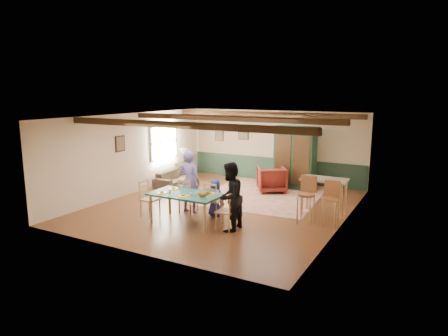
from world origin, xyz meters
The scene contains 35 objects.
floor centered at (0.00, 0.00, 0.00)m, with size 8.00×8.00×0.00m, color #572D18.
wall_back centered at (0.00, 4.00, 1.35)m, with size 7.00×0.02×2.70m, color beige.
wall_left centered at (-3.50, 0.00, 1.35)m, with size 0.02×8.00×2.70m, color beige.
wall_right centered at (3.50, 0.00, 1.35)m, with size 0.02×8.00×2.70m, color beige.
ceiling centered at (0.00, 0.00, 2.70)m, with size 7.00×8.00×0.02m, color white.
wainscot_back centered at (0.00, 3.98, 0.45)m, with size 6.95×0.03×0.90m, color #1E3829.
ceiling_beam_front centered at (0.00, -2.30, 2.61)m, with size 6.95×0.16×0.16m, color black.
ceiling_beam_mid centered at (0.00, 0.40, 2.61)m, with size 6.95×0.16×0.16m, color black.
ceiling_beam_back centered at (0.00, 3.00, 2.61)m, with size 6.95×0.16×0.16m, color black.
window_left centered at (-3.47, 1.70, 1.55)m, with size 0.06×1.60×1.30m, color white, non-canonical shape.
picture_left_wall centered at (-3.47, -0.60, 1.75)m, with size 0.04×0.42×0.52m, color #7D755B, non-canonical shape.
picture_back_a centered at (-1.30, 3.97, 1.80)m, with size 0.45×0.04×0.55m, color #7D755B, non-canonical shape.
picture_back_b centered at (-2.40, 3.97, 1.65)m, with size 0.38×0.04×0.48m, color #7D755B, non-canonical shape.
dining_table centered at (-0.15, -1.78, 0.39)m, with size 1.87×1.04×0.78m, color #1C5A51, non-canonical shape.
dining_chair_far_left centered at (-0.57, -1.04, 0.49)m, with size 0.44×0.46×0.99m, color tan, non-canonical shape.
dining_chair_far_right centered at (0.26, -1.03, 0.49)m, with size 0.44×0.46×0.99m, color tan, non-canonical shape.
dining_chair_end_left centered at (-1.34, -1.79, 0.49)m, with size 0.44×0.46×0.99m, color tan, non-canonical shape.
dining_chair_end_right centered at (1.04, -1.78, 0.49)m, with size 0.44×0.46×0.99m, color tan, non-canonical shape.
person_man centered at (-0.57, -0.96, 0.89)m, with size 0.65×0.43×1.79m, color #705FA3.
person_woman centered at (1.15, -1.78, 0.86)m, with size 0.83×0.65×1.71m, color black.
person_child centered at (0.26, -0.95, 0.52)m, with size 0.51×0.33×1.04m, color navy.
cat centered at (0.42, -1.88, 0.87)m, with size 0.37×0.15×0.19m, color orange, non-canonical shape.
place_setting_near_left centered at (-0.72, -2.05, 0.83)m, with size 0.42×0.31×0.11m, color yellow, non-canonical shape.
place_setting_near_center centered at (-0.05, -2.04, 0.83)m, with size 0.42×0.31×0.11m, color yellow, non-canonical shape.
place_setting_far_left centered at (-0.72, -1.53, 0.83)m, with size 0.42×0.31×0.11m, color yellow, non-canonical shape.
place_setting_far_right centered at (0.42, -1.52, 0.83)m, with size 0.42×0.31×0.11m, color yellow, non-canonical shape.
area_rug centered at (0.51, 1.85, 0.01)m, with size 3.62×4.30×0.01m, color beige.
armoire centered at (1.11, 3.19, 1.11)m, with size 1.56×0.63×2.21m, color #143323.
armchair centered at (0.58, 2.36, 0.43)m, with size 0.93×0.95×0.87m, color #460F0E.
sofa centered at (-2.95, 1.57, 0.27)m, with size 1.84×0.72×0.54m, color #3F3527.
end_table centered at (-3.17, 2.52, 0.32)m, with size 0.52×0.52×0.64m, color black, non-canonical shape.
table_lamp centered at (-3.17, 2.52, 0.93)m, with size 0.33×0.33×0.59m, color beige, non-canonical shape.
counter_table centered at (2.83, 0.65, 0.51)m, with size 1.23×0.72×1.03m, color #B3A88B, non-canonical shape.
bar_stool_left centered at (2.64, -0.38, 0.63)m, with size 0.44×0.49×1.25m, color #A36A3F, non-canonical shape.
bar_stool_right centered at (3.24, -0.28, 0.59)m, with size 0.41×0.46×1.17m, color #A36A3F, non-canonical shape.
Camera 1 is at (5.58, -10.15, 3.40)m, focal length 32.00 mm.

